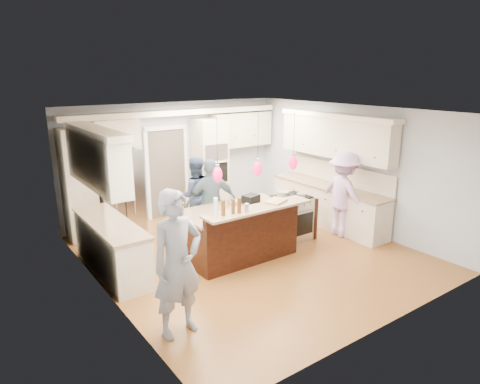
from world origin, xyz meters
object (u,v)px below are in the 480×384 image
object	(u,v)px
refrigerator	(119,191)
person_far_left	(195,195)
person_bar_end	(178,264)
kitchen_island	(238,232)
island_range	(291,218)

from	to	relation	value
refrigerator	person_far_left	world-z (taller)	refrigerator
person_bar_end	person_far_left	distance (m)	3.70
kitchen_island	person_far_left	bearing A→B (deg)	91.18
refrigerator	kitchen_island	size ratio (longest dim) A/B	0.86
kitchen_island	person_bar_end	world-z (taller)	person_bar_end
refrigerator	island_range	world-z (taller)	refrigerator
island_range	person_far_left	size ratio (longest dim) A/B	0.55
refrigerator	kitchen_island	bearing A→B (deg)	-63.11
island_range	person_bar_end	size ratio (longest dim) A/B	0.47
refrigerator	person_far_left	distance (m)	1.64
refrigerator	person_bar_end	world-z (taller)	person_bar_end
refrigerator	island_range	distance (m)	3.71
refrigerator	person_bar_end	xyz separation A→B (m)	(-0.75, -4.13, 0.09)
kitchen_island	person_far_left	size ratio (longest dim) A/B	1.26
island_range	refrigerator	bearing A→B (deg)	137.41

